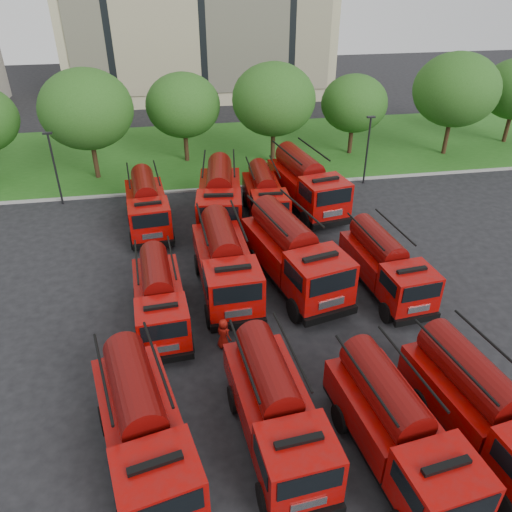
{
  "coord_description": "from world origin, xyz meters",
  "views": [
    {
      "loc": [
        -1.94,
        -16.24,
        15.14
      ],
      "look_at": [
        1.68,
        5.18,
        1.8
      ],
      "focal_mm": 35.0,
      "sensor_mm": 36.0,
      "label": 1
    }
  ],
  "objects_px": {
    "fire_truck_7": "(385,265)",
    "firefighter_0": "(413,474)",
    "fire_truck_3": "(485,410)",
    "fire_truck_6": "(293,254)",
    "fire_truck_8": "(147,205)",
    "fire_truck_11": "(306,183)",
    "fire_truck_1": "(276,409)",
    "fire_truck_9": "(220,197)",
    "firefighter_5": "(414,315)",
    "fire_truck_2": "(397,429)",
    "fire_truck_4": "(159,298)",
    "firefighter_4": "(224,347)",
    "fire_truck_10": "(265,195)",
    "firefighter_3": "(453,393)",
    "fire_truck_0": "(143,428)",
    "fire_truck_5": "(225,263)"
  },
  "relations": [
    {
      "from": "fire_truck_7",
      "to": "firefighter_0",
      "type": "bearing_deg",
      "value": -112.43
    },
    {
      "from": "fire_truck_3",
      "to": "fire_truck_6",
      "type": "bearing_deg",
      "value": 101.85
    },
    {
      "from": "fire_truck_8",
      "to": "fire_truck_11",
      "type": "bearing_deg",
      "value": 0.56
    },
    {
      "from": "fire_truck_6",
      "to": "fire_truck_1",
      "type": "bearing_deg",
      "value": -120.21
    },
    {
      "from": "fire_truck_9",
      "to": "fire_truck_11",
      "type": "height_order",
      "value": "fire_truck_11"
    },
    {
      "from": "firefighter_0",
      "to": "fire_truck_7",
      "type": "bearing_deg",
      "value": 35.2
    },
    {
      "from": "fire_truck_1",
      "to": "fire_truck_3",
      "type": "bearing_deg",
      "value": -16.07
    },
    {
      "from": "fire_truck_1",
      "to": "firefighter_5",
      "type": "height_order",
      "value": "fire_truck_1"
    },
    {
      "from": "fire_truck_2",
      "to": "fire_truck_4",
      "type": "distance_m",
      "value": 11.85
    },
    {
      "from": "fire_truck_4",
      "to": "fire_truck_9",
      "type": "relative_size",
      "value": 0.82
    },
    {
      "from": "fire_truck_11",
      "to": "fire_truck_8",
      "type": "bearing_deg",
      "value": 175.3
    },
    {
      "from": "firefighter_4",
      "to": "firefighter_0",
      "type": "bearing_deg",
      "value": 175.31
    },
    {
      "from": "fire_truck_10",
      "to": "fire_truck_1",
      "type": "bearing_deg",
      "value": -97.98
    },
    {
      "from": "fire_truck_10",
      "to": "firefighter_3",
      "type": "xyz_separation_m",
      "value": [
        4.65,
        -16.64,
        -1.5
      ]
    },
    {
      "from": "firefighter_5",
      "to": "fire_truck_8",
      "type": "bearing_deg",
      "value": -11.1
    },
    {
      "from": "fire_truck_8",
      "to": "fire_truck_3",
      "type": "bearing_deg",
      "value": -63.15
    },
    {
      "from": "firefighter_4",
      "to": "firefighter_3",
      "type": "bearing_deg",
      "value": -157.47
    },
    {
      "from": "fire_truck_3",
      "to": "fire_truck_10",
      "type": "distance_m",
      "value": 19.41
    },
    {
      "from": "fire_truck_11",
      "to": "firefighter_5",
      "type": "relative_size",
      "value": 5.4
    },
    {
      "from": "fire_truck_3",
      "to": "fire_truck_2",
      "type": "bearing_deg",
      "value": 174.35
    },
    {
      "from": "fire_truck_2",
      "to": "fire_truck_10",
      "type": "distance_m",
      "value": 19.17
    },
    {
      "from": "fire_truck_0",
      "to": "fire_truck_9",
      "type": "bearing_deg",
      "value": 63.11
    },
    {
      "from": "fire_truck_2",
      "to": "fire_truck_11",
      "type": "xyz_separation_m",
      "value": [
        2.03,
        19.93,
        0.23
      ]
    },
    {
      "from": "fire_truck_0",
      "to": "fire_truck_4",
      "type": "xyz_separation_m",
      "value": [
        0.53,
        7.52,
        -0.17
      ]
    },
    {
      "from": "firefighter_3",
      "to": "firefighter_4",
      "type": "relative_size",
      "value": 1.25
    },
    {
      "from": "fire_truck_3",
      "to": "firefighter_3",
      "type": "xyz_separation_m",
      "value": [
        0.41,
        2.3,
        -1.63
      ]
    },
    {
      "from": "fire_truck_1",
      "to": "fire_truck_3",
      "type": "xyz_separation_m",
      "value": [
        7.09,
        -1.32,
        0.06
      ]
    },
    {
      "from": "fire_truck_3",
      "to": "fire_truck_7",
      "type": "bearing_deg",
      "value": 79.1
    },
    {
      "from": "fire_truck_5",
      "to": "firefighter_3",
      "type": "distance_m",
      "value": 11.95
    },
    {
      "from": "fire_truck_3",
      "to": "firefighter_0",
      "type": "bearing_deg",
      "value": -171.71
    },
    {
      "from": "fire_truck_1",
      "to": "fire_truck_2",
      "type": "distance_m",
      "value": 4.11
    },
    {
      "from": "fire_truck_10",
      "to": "firefighter_4",
      "type": "bearing_deg",
      "value": -107.13
    },
    {
      "from": "firefighter_0",
      "to": "firefighter_3",
      "type": "height_order",
      "value": "firefighter_3"
    },
    {
      "from": "fire_truck_11",
      "to": "fire_truck_9",
      "type": "bearing_deg",
      "value": 179.64
    },
    {
      "from": "fire_truck_2",
      "to": "firefighter_3",
      "type": "distance_m",
      "value": 4.74
    },
    {
      "from": "fire_truck_9",
      "to": "firefighter_4",
      "type": "xyz_separation_m",
      "value": [
        -1.16,
        -12.11,
        -1.76
      ]
    },
    {
      "from": "fire_truck_0",
      "to": "fire_truck_5",
      "type": "height_order",
      "value": "fire_truck_5"
    },
    {
      "from": "fire_truck_4",
      "to": "fire_truck_7",
      "type": "relative_size",
      "value": 0.96
    },
    {
      "from": "fire_truck_1",
      "to": "firefighter_5",
      "type": "xyz_separation_m",
      "value": [
        8.09,
        5.95,
        -1.57
      ]
    },
    {
      "from": "fire_truck_7",
      "to": "firefighter_5",
      "type": "xyz_separation_m",
      "value": [
        0.74,
        -2.28,
        -1.52
      ]
    },
    {
      "from": "firefighter_0",
      "to": "firefighter_5",
      "type": "relative_size",
      "value": 1.08
    },
    {
      "from": "fire_truck_1",
      "to": "fire_truck_2",
      "type": "height_order",
      "value": "fire_truck_2"
    },
    {
      "from": "fire_truck_0",
      "to": "fire_truck_6",
      "type": "xyz_separation_m",
      "value": [
        7.37,
        9.71,
        0.19
      ]
    },
    {
      "from": "fire_truck_3",
      "to": "firefighter_5",
      "type": "bearing_deg",
      "value": 72.85
    },
    {
      "from": "fire_truck_0",
      "to": "fire_truck_10",
      "type": "relative_size",
      "value": 1.14
    },
    {
      "from": "fire_truck_6",
      "to": "fire_truck_11",
      "type": "bearing_deg",
      "value": 57.73
    },
    {
      "from": "fire_truck_4",
      "to": "fire_truck_9",
      "type": "bearing_deg",
      "value": 64.38
    },
    {
      "from": "fire_truck_3",
      "to": "firefighter_0",
      "type": "xyz_separation_m",
      "value": [
        -2.77,
        -0.88,
        -1.63
      ]
    },
    {
      "from": "fire_truck_7",
      "to": "fire_truck_10",
      "type": "height_order",
      "value": "fire_truck_7"
    },
    {
      "from": "fire_truck_8",
      "to": "fire_truck_11",
      "type": "distance_m",
      "value": 10.59
    }
  ]
}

